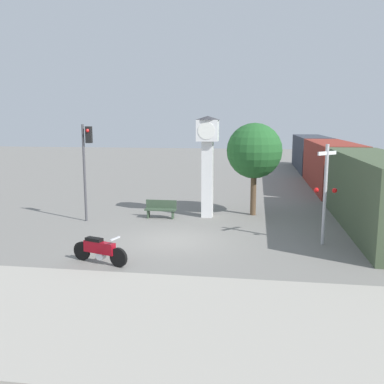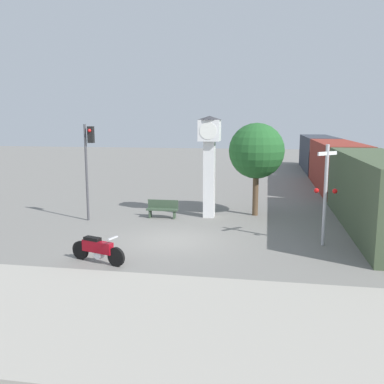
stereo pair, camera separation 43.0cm
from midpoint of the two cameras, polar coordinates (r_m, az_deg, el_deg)
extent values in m
plane|color=slate|center=(18.00, -1.84, -6.47)|extent=(120.00, 120.00, 0.00)
cube|color=#9E998E|center=(11.44, -9.59, -16.01)|extent=(36.00, 6.00, 0.10)
cylinder|color=black|center=(15.00, -9.27, -8.54)|extent=(0.67, 0.32, 0.67)
cylinder|color=black|center=(16.00, -13.90, -7.54)|extent=(0.67, 0.32, 0.67)
cube|color=maroon|center=(15.42, -11.69, -7.15)|extent=(1.25, 0.63, 0.40)
cube|color=black|center=(15.49, -12.36, -6.11)|extent=(0.68, 0.45, 0.11)
cylinder|color=silver|center=(15.46, -11.50, -8.18)|extent=(0.37, 0.31, 0.31)
cube|color=silver|center=(14.89, -9.71, -6.08)|extent=(0.22, 0.49, 0.04)
cube|color=white|center=(21.99, 2.87, 1.68)|extent=(0.56, 0.56, 3.93)
cube|color=white|center=(21.79, 2.92, 8.19)|extent=(1.06, 1.06, 1.06)
cylinder|color=white|center=(21.25, 2.74, 8.16)|extent=(0.85, 0.02, 0.85)
cone|color=#333338|center=(21.78, 2.94, 9.85)|extent=(1.27, 1.27, 0.20)
cube|color=#425138|center=(21.30, 24.09, -0.11)|extent=(2.80, 11.68, 3.40)
cube|color=maroon|center=(33.25, 19.05, 3.37)|extent=(2.80, 11.68, 3.40)
cube|color=#333842|center=(45.37, 16.67, 4.99)|extent=(2.80, 11.68, 3.40)
cylinder|color=#47474C|center=(21.71, -13.33, 2.47)|extent=(0.12, 0.12, 4.78)
cube|color=black|center=(21.45, -12.78, 7.47)|extent=(0.28, 0.24, 0.80)
sphere|color=red|center=(21.30, -12.95, 7.99)|extent=(0.16, 0.16, 0.16)
cylinder|color=#B7B7BC|center=(17.75, 18.00, -0.47)|extent=(0.14, 0.14, 4.04)
cube|color=white|center=(17.55, 18.28, 4.91)|extent=(0.82, 0.82, 0.14)
sphere|color=red|center=(17.62, 16.93, 0.18)|extent=(0.20, 0.20, 0.20)
sphere|color=red|center=(17.72, 19.18, 0.12)|extent=(0.20, 0.20, 0.20)
cylinder|color=brown|center=(22.75, 9.00, -0.29)|extent=(0.30, 0.30, 2.26)
sphere|color=#235B28|center=(22.48, 9.15, 5.44)|extent=(2.88, 2.88, 2.88)
cube|color=#384C38|center=(21.96, -3.44, -2.34)|extent=(1.60, 0.44, 0.08)
cube|color=#384C38|center=(22.09, -3.33, -1.61)|extent=(1.60, 0.06, 0.44)
cube|color=#384C38|center=(22.17, -5.04, -2.90)|extent=(0.08, 0.35, 0.41)
cube|color=#384C38|center=(21.88, -1.80, -3.03)|extent=(0.08, 0.35, 0.41)
camera|label=1|loc=(0.22, -89.32, 0.11)|focal=40.00mm
camera|label=2|loc=(0.22, 90.68, -0.11)|focal=40.00mm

